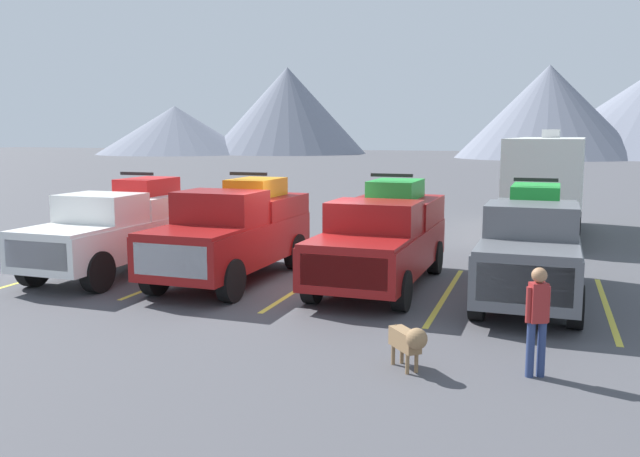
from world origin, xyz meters
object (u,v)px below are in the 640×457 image
(pickup_truck_a, at_px, (120,227))
(pickup_truck_d, at_px, (532,245))
(person_b, at_px, (537,314))
(dog, at_px, (410,340))
(pickup_truck_b, at_px, (234,230))
(pickup_truck_c, at_px, (383,236))
(camper_trailer_a, at_px, (547,179))

(pickup_truck_a, xyz_separation_m, pickup_truck_d, (10.08, 0.49, -0.01))
(person_b, distance_m, dog, 1.90)
(dog, bearing_deg, person_b, 12.07)
(pickup_truck_b, relative_size, pickup_truck_d, 0.94)
(person_b, bearing_deg, pickup_truck_b, 147.08)
(person_b, bearing_deg, pickup_truck_d, 92.22)
(pickup_truck_c, relative_size, pickup_truck_d, 0.98)
(pickup_truck_c, distance_m, person_b, 6.27)
(pickup_truck_a, xyz_separation_m, dog, (8.48, -4.87, -0.68))
(pickup_truck_d, xyz_separation_m, person_b, (0.19, -4.98, -0.22))
(pickup_truck_a, xyz_separation_m, pickup_truck_b, (3.19, 0.10, 0.04))
(pickup_truck_d, bearing_deg, pickup_truck_c, 176.65)
(pickup_truck_c, relative_size, camper_trailer_a, 0.64)
(camper_trailer_a, relative_size, dog, 11.67)
(pickup_truck_d, relative_size, camper_trailer_a, 0.65)
(dog, bearing_deg, camper_trailer_a, 82.88)
(person_b, bearing_deg, dog, -167.93)
(person_b, bearing_deg, pickup_truck_c, 124.32)
(pickup_truck_a, height_order, camper_trailer_a, camper_trailer_a)
(pickup_truck_d, distance_m, dog, 5.64)
(pickup_truck_b, height_order, dog, pickup_truck_b)
(pickup_truck_b, relative_size, person_b, 3.33)
(pickup_truck_d, bearing_deg, pickup_truck_b, -176.77)
(pickup_truck_b, xyz_separation_m, dog, (5.29, -4.97, -0.72))
(pickup_truck_a, bearing_deg, person_b, -23.58)
(pickup_truck_c, distance_m, pickup_truck_d, 3.34)
(pickup_truck_b, height_order, camper_trailer_a, camper_trailer_a)
(dog, bearing_deg, pickup_truck_d, 73.33)
(pickup_truck_a, height_order, dog, pickup_truck_a)
(pickup_truck_b, relative_size, pickup_truck_c, 0.96)
(pickup_truck_b, distance_m, camper_trailer_a, 12.44)
(pickup_truck_b, height_order, pickup_truck_d, pickup_truck_b)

